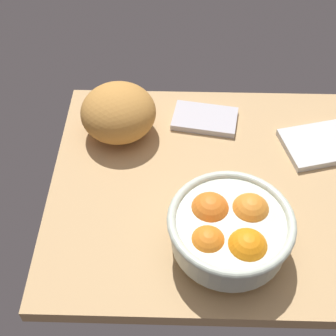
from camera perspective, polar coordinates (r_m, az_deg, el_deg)
The scene contains 5 objects.
ground_plane at distance 99.73cm, azimuth 5.43°, elevation -2.37°, with size 67.27×58.50×3.00cm, color tan.
fruit_bowl at distance 84.18cm, azimuth 7.41°, elevation -7.27°, with size 22.18×22.18×10.94cm.
bread_loaf at distance 104.94cm, azimuth -5.96°, elevation 6.63°, with size 16.49×16.06×11.83cm, color #C6873E.
napkin_folded at distance 110.87cm, azimuth 4.44°, elevation 5.91°, with size 14.59×9.06×1.50cm, color silver.
napkin_spare at distance 109.65cm, azimuth 17.65°, elevation 2.69°, with size 15.29×12.00×1.53cm, color silver.
Camera 1 is at (-7.80, -62.90, 75.50)cm, focal length 50.87 mm.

